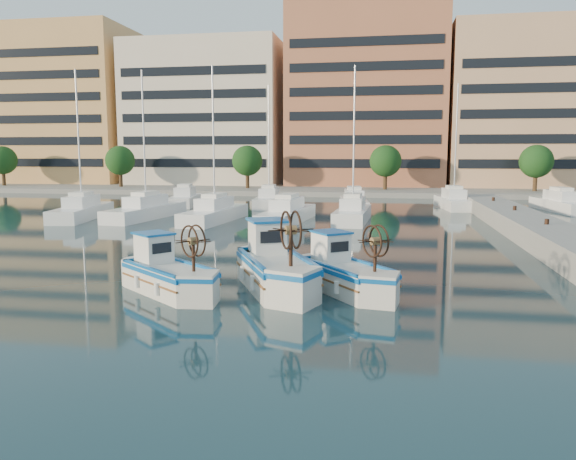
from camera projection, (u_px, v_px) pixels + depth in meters
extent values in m
plane|color=#1A3C43|center=(266.00, 298.00, 19.95)|extent=(300.00, 300.00, 0.00)
cube|color=gray|center=(358.00, 186.00, 85.32)|extent=(180.00, 40.00, 0.60)
cube|color=tan|center=(58.00, 107.00, 89.88)|extent=(24.00, 14.00, 24.00)
cube|color=black|center=(31.00, 103.00, 83.05)|extent=(22.08, 0.12, 21.60)
cube|color=beige|center=(208.00, 114.00, 85.83)|extent=(23.00, 14.00, 21.00)
cube|color=black|center=(193.00, 111.00, 78.99)|extent=(21.16, 0.12, 18.90)
cube|color=#B36745|center=(366.00, 98.00, 81.47)|extent=(22.00, 14.00, 25.00)
cube|color=black|center=(364.00, 93.00, 74.64)|extent=(20.24, 0.12, 22.50)
cube|color=tan|center=(533.00, 107.00, 77.75)|extent=(23.00, 14.00, 22.00)
cube|color=black|center=(547.00, 102.00, 70.92)|extent=(21.16, 0.12, 19.80)
cylinder|color=#3F2B19|center=(4.00, 179.00, 80.49)|extent=(0.50, 0.50, 3.00)
sphere|color=#1E4D1B|center=(3.00, 160.00, 80.13)|extent=(4.00, 4.00, 4.00)
cylinder|color=#3F2B19|center=(121.00, 180.00, 77.43)|extent=(0.50, 0.50, 3.00)
sphere|color=#1E4D1B|center=(120.00, 160.00, 77.06)|extent=(4.00, 4.00, 4.00)
cylinder|color=#3F2B19|center=(247.00, 181.00, 74.36)|extent=(0.50, 0.50, 3.00)
sphere|color=#1E4D1B|center=(247.00, 161.00, 74.00)|extent=(4.00, 4.00, 4.00)
cylinder|color=#3F2B19|center=(385.00, 182.00, 71.29)|extent=(0.50, 0.50, 3.00)
sphere|color=#1E4D1B|center=(386.00, 161.00, 70.93)|extent=(4.00, 4.00, 4.00)
cylinder|color=#3F2B19|center=(535.00, 184.00, 68.23)|extent=(0.50, 0.50, 3.00)
sphere|color=#1E4D1B|center=(536.00, 161.00, 67.87)|extent=(4.00, 4.00, 4.00)
cube|color=white|center=(82.00, 213.00, 44.27)|extent=(3.67, 9.25, 1.00)
cylinder|color=silver|center=(79.00, 142.00, 43.53)|extent=(0.12, 0.12, 11.00)
cube|color=white|center=(146.00, 212.00, 44.52)|extent=(3.20, 10.00, 1.00)
cylinder|color=silver|center=(144.00, 142.00, 43.78)|extent=(0.12, 0.12, 11.00)
cube|color=white|center=(215.00, 215.00, 42.43)|extent=(2.98, 9.23, 1.00)
cylinder|color=silver|center=(213.00, 142.00, 41.69)|extent=(0.12, 0.12, 11.00)
cube|color=white|center=(287.00, 216.00, 41.89)|extent=(3.02, 10.05, 1.00)
cube|color=white|center=(353.00, 215.00, 42.37)|extent=(2.55, 8.26, 1.00)
cylinder|color=silver|center=(354.00, 142.00, 41.63)|extent=(0.12, 0.12, 11.00)
cube|color=white|center=(185.00, 201.00, 55.58)|extent=(3.36, 7.61, 1.00)
cube|color=white|center=(269.00, 202.00, 54.10)|extent=(2.75, 7.39, 1.00)
cylinder|color=silver|center=(269.00, 144.00, 53.36)|extent=(0.12, 0.12, 11.00)
cube|color=white|center=(354.00, 204.00, 51.56)|extent=(3.11, 8.40, 1.00)
cube|color=white|center=(454.00, 203.00, 52.75)|extent=(3.03, 8.16, 1.00)
cylinder|color=silver|center=(456.00, 144.00, 52.01)|extent=(0.12, 0.12, 11.00)
cube|color=white|center=(560.00, 206.00, 50.20)|extent=(3.38, 9.18, 1.00)
cube|color=silver|center=(170.00, 280.00, 20.57)|extent=(4.20, 3.89, 1.01)
cube|color=#0C55A3|center=(169.00, 270.00, 20.52)|extent=(4.33, 4.01, 0.15)
cube|color=blue|center=(169.00, 271.00, 20.52)|extent=(3.65, 3.34, 0.06)
cube|color=white|center=(154.00, 248.00, 21.29)|extent=(1.63, 1.61, 1.05)
cube|color=#0C55A3|center=(153.00, 233.00, 21.21)|extent=(1.83, 1.81, 0.08)
cylinder|color=#331E14|center=(194.00, 258.00, 19.13)|extent=(0.12, 0.12, 1.11)
cylinder|color=brown|center=(193.00, 241.00, 19.05)|extent=(0.40, 0.41, 0.27)
torus|color=#331E14|center=(189.00, 241.00, 18.95)|extent=(0.91, 0.76, 1.12)
torus|color=#331E14|center=(197.00, 241.00, 19.14)|extent=(0.91, 0.76, 1.12)
cube|color=silver|center=(276.00, 274.00, 21.11)|extent=(3.89, 5.17, 1.19)
cube|color=#0C55A3|center=(276.00, 262.00, 21.05)|extent=(4.01, 5.33, 0.18)
cube|color=blue|center=(276.00, 264.00, 21.06)|extent=(3.28, 4.55, 0.07)
cube|color=white|center=(267.00, 237.00, 22.25)|extent=(1.76, 1.87, 1.25)
cube|color=#0C55A3|center=(267.00, 220.00, 22.15)|extent=(1.99, 2.09, 0.09)
cylinder|color=#331E14|center=(291.00, 250.00, 19.00)|extent=(0.14, 0.14, 1.31)
cylinder|color=brown|center=(291.00, 230.00, 18.91)|extent=(0.46, 0.44, 0.32)
torus|color=#331E14|center=(286.00, 230.00, 18.86)|extent=(0.64, 1.23, 1.32)
torus|color=#331E14|center=(296.00, 230.00, 18.95)|extent=(0.64, 1.23, 1.32)
cube|color=silver|center=(347.00, 279.00, 20.73)|extent=(3.81, 4.27, 1.01)
cube|color=#0C55A3|center=(347.00, 269.00, 20.68)|extent=(3.93, 4.40, 0.15)
cube|color=blue|center=(347.00, 270.00, 20.69)|extent=(3.26, 3.72, 0.06)
cube|color=white|center=(331.00, 247.00, 21.61)|extent=(1.60, 1.64, 1.06)
cube|color=#0C55A3|center=(331.00, 232.00, 21.53)|extent=(1.80, 1.84, 0.08)
cylinder|color=#331E14|center=(375.00, 258.00, 19.06)|extent=(0.12, 0.12, 1.12)
cylinder|color=brown|center=(375.00, 241.00, 18.98)|extent=(0.41, 0.40, 0.27)
torus|color=#331E14|center=(372.00, 241.00, 18.92)|extent=(0.73, 0.94, 1.13)
torus|color=#331E14|center=(379.00, 241.00, 19.05)|extent=(0.73, 0.94, 1.13)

